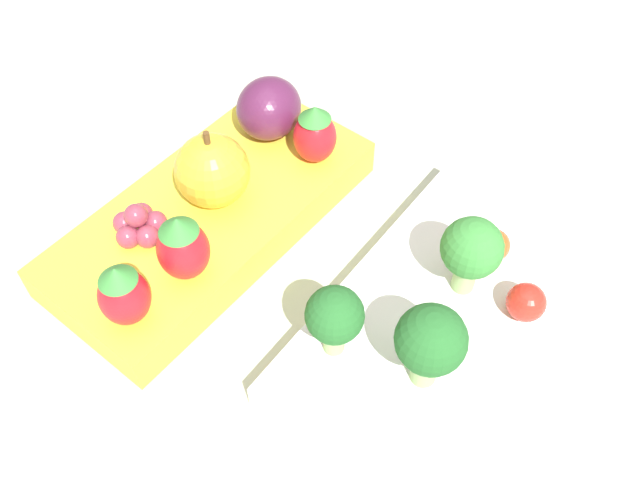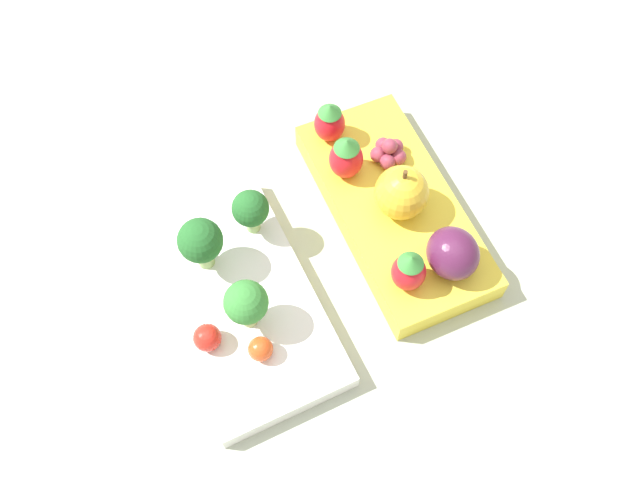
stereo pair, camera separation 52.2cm
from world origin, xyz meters
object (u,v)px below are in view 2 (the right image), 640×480
(cherry_tomato_0, at_px, (207,338))
(grape_cluster, at_px, (389,152))
(strawberry_2, at_px, (330,122))
(bento_box_fruit, at_px, (394,209))
(apple, at_px, (404,196))
(broccoli_floret_0, at_px, (201,242))
(cherry_tomato_1, at_px, (261,349))
(bento_box_savoury, at_px, (241,302))
(strawberry_0, at_px, (346,157))
(broccoli_floret_1, at_px, (246,303))
(plum, at_px, (453,253))
(strawberry_1, at_px, (409,270))
(broccoli_floret_2, at_px, (251,209))

(cherry_tomato_0, xyz_separation_m, grape_cluster, (0.09, -0.22, 0.01))
(cherry_tomato_0, height_order, strawberry_2, strawberry_2)
(bento_box_fruit, bearing_deg, apple, 177.41)
(broccoli_floret_0, relative_size, cherry_tomato_1, 2.84)
(bento_box_savoury, bearing_deg, grape_cluster, -71.34)
(apple, xyz_separation_m, strawberry_0, (0.06, 0.02, -0.00))
(broccoli_floret_1, bearing_deg, plum, -102.07)
(cherry_tomato_0, bearing_deg, strawberry_1, -100.39)
(broccoli_floret_2, relative_size, plum, 1.05)
(cherry_tomato_1, relative_size, grape_cluster, 0.61)
(bento_box_fruit, height_order, broccoli_floret_1, broccoli_floret_1)
(bento_box_savoury, relative_size, broccoli_floret_0, 3.76)
(cherry_tomato_1, distance_m, strawberry_1, 0.14)
(cherry_tomato_0, distance_m, strawberry_1, 0.17)
(cherry_tomato_0, bearing_deg, cherry_tomato_1, -129.76)
(apple, bearing_deg, broccoli_floret_0, 77.87)
(bento_box_fruit, xyz_separation_m, cherry_tomato_0, (-0.04, 0.20, 0.02))
(broccoli_floret_2, xyz_separation_m, grape_cluster, (0.00, -0.14, -0.01))
(broccoli_floret_0, xyz_separation_m, apple, (-0.04, -0.17, -0.00))
(bento_box_savoury, distance_m, cherry_tomato_0, 0.05)
(strawberry_2, bearing_deg, grape_cluster, -142.43)
(bento_box_savoury, bearing_deg, cherry_tomato_0, 122.54)
(broccoli_floret_2, bearing_deg, broccoli_floret_0, 103.45)
(broccoli_floret_1, relative_size, cherry_tomato_1, 2.70)
(broccoli_floret_0, relative_size, grape_cluster, 1.72)
(bento_box_fruit, xyz_separation_m, broccoli_floret_2, (0.04, 0.12, 0.04))
(bento_box_fruit, bearing_deg, strawberry_0, 26.72)
(broccoli_floret_1, distance_m, broccoli_floret_2, 0.09)
(broccoli_floret_2, bearing_deg, broccoli_floret_1, 152.83)
(broccoli_floret_2, height_order, plum, same)
(broccoli_floret_1, relative_size, strawberry_0, 1.16)
(apple, xyz_separation_m, strawberry_1, (-0.06, 0.03, -0.00))
(broccoli_floret_0, bearing_deg, apple, -102.13)
(broccoli_floret_0, relative_size, strawberry_0, 1.22)
(bento_box_fruit, relative_size, cherry_tomato_0, 10.07)
(broccoli_floret_0, height_order, plum, broccoli_floret_0)
(cherry_tomato_0, relative_size, strawberry_0, 0.48)
(broccoli_floret_1, distance_m, plum, 0.18)
(strawberry_1, bearing_deg, broccoli_floret_2, 38.84)
(bento_box_savoury, distance_m, broccoli_floret_1, 0.05)
(strawberry_0, height_order, strawberry_2, strawberry_0)
(cherry_tomato_1, bearing_deg, grape_cluster, -58.36)
(broccoli_floret_0, relative_size, cherry_tomato_0, 2.53)
(broccoli_floret_2, bearing_deg, cherry_tomato_0, 135.92)
(cherry_tomato_1, relative_size, strawberry_2, 0.46)
(strawberry_1, relative_size, plum, 0.95)
(bento_box_fruit, xyz_separation_m, broccoli_floret_1, (-0.04, 0.17, 0.04))
(broccoli_floret_2, relative_size, strawberry_1, 1.11)
(broccoli_floret_0, xyz_separation_m, grape_cluster, (0.02, -0.19, -0.02))
(plum, bearing_deg, strawberry_2, 8.88)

